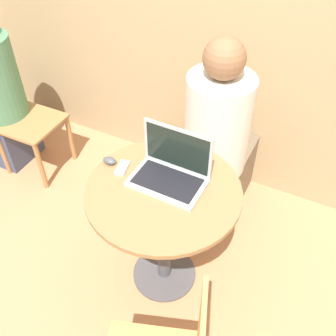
{
  "coord_description": "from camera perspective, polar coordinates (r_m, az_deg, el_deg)",
  "views": [
    {
      "loc": [
        0.61,
        -1.17,
        2.12
      ],
      "look_at": [
        -0.0,
        0.05,
        0.85
      ],
      "focal_mm": 42.0,
      "sensor_mm": 36.0,
      "label": 1
    }
  ],
  "objects": [
    {
      "name": "ground_plane",
      "position": [
        2.5,
        -0.53,
        -15.1
      ],
      "size": [
        12.0,
        12.0,
        0.0
      ],
      "primitive_type": "plane",
      "color": "tan"
    },
    {
      "name": "back_wall",
      "position": [
        2.43,
        11.34,
        22.55
      ],
      "size": [
        7.0,
        0.05,
        2.6
      ],
      "color": "tan",
      "rests_on": "ground_plane"
    },
    {
      "name": "round_table",
      "position": [
        2.04,
        -0.63,
        -6.62
      ],
      "size": [
        0.77,
        0.77,
        0.75
      ],
      "color": "#4C4C51",
      "rests_on": "ground_plane"
    },
    {
      "name": "laptop",
      "position": [
        1.91,
        0.46,
        -0.32
      ],
      "size": [
        0.37,
        0.24,
        0.26
      ],
      "color": "#B7B7BC",
      "rests_on": "round_table"
    },
    {
      "name": "cell_phone",
      "position": [
        2.01,
        -6.64,
        0.01
      ],
      "size": [
        0.07,
        0.11,
        0.02
      ],
      "color": "silver",
      "rests_on": "round_table"
    },
    {
      "name": "computer_mouse",
      "position": [
        2.05,
        -8.48,
        1.06
      ],
      "size": [
        0.07,
        0.05,
        0.04
      ],
      "color": "#4C4C51",
      "rests_on": "round_table"
    },
    {
      "name": "person_seated",
      "position": [
        2.5,
        7.26,
        3.05
      ],
      "size": [
        0.39,
        0.6,
        1.28
      ],
      "color": "brown",
      "rests_on": "ground_plane"
    },
    {
      "name": "chair_background",
      "position": [
        3.06,
        -20.41,
        7.0
      ],
      "size": [
        0.4,
        0.4,
        0.88
      ],
      "color": "#9E7042",
      "rests_on": "ground_plane"
    }
  ]
}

